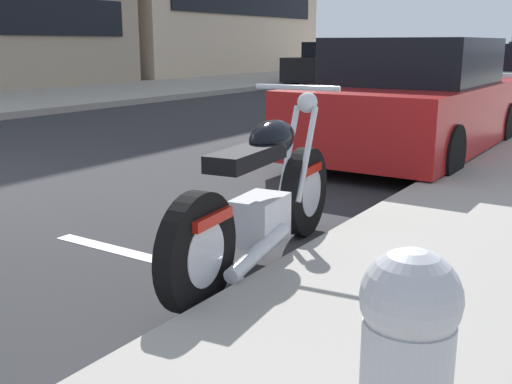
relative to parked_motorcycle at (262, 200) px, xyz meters
The scene contains 6 objects.
sidewalk_far_curb 15.85m from the parked_motorcycle, 42.51° to the left, with size 120.00×5.00×0.14m, color gray.
parking_stall_stripe 0.71m from the parked_motorcycle, 124.12° to the left, with size 0.12×2.20×0.01m, color silver.
parked_motorcycle is the anchor object (origin of this frame).
parked_car_near_corner 4.36m from the parked_motorcycle, ahead, with size 4.05×1.90×1.47m.
parked_car_behind_motorcycle 10.52m from the parked_motorcycle, ahead, with size 4.15×2.03×1.40m.
car_opposite_curb 18.04m from the parked_motorcycle, 24.22° to the left, with size 4.71×1.95×1.45m.
Camera 1 is at (-2.83, -6.05, 1.41)m, focal length 42.57 mm.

